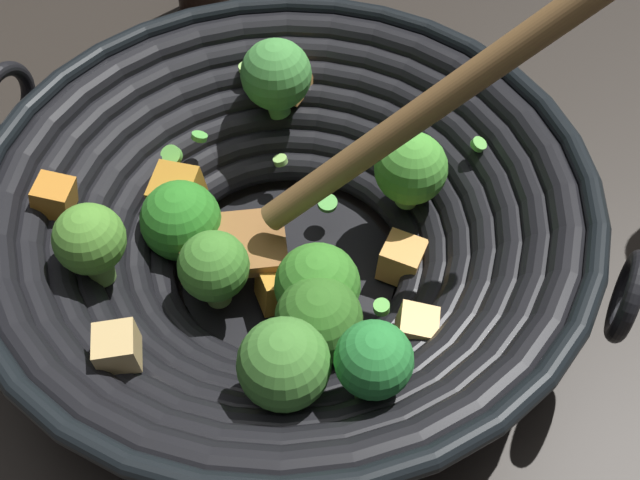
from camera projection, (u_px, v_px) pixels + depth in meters
ground_plane at (289, 277)px, 0.55m from camera, size 4.00×4.00×0.00m
wok at (286, 221)px, 0.50m from camera, size 0.39×0.43×0.23m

